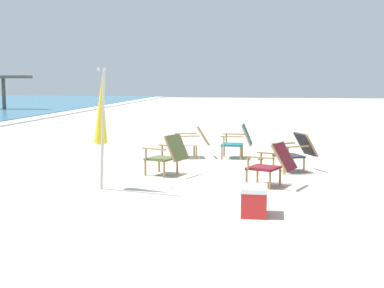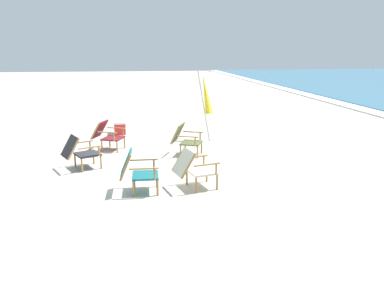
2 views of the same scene
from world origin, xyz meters
name	(u,v)px [view 1 (image 1 of 2)]	position (x,y,z in m)	size (l,w,h in m)	color
ground_plane	(241,172)	(0.00, 0.00, 0.00)	(80.00, 80.00, 0.00)	#B7AF9E
beach_chair_front_left	(193,140)	(1.85, 1.24, 0.42)	(0.75, 0.89, 0.77)	beige
beach_chair_front_right	(168,154)	(-0.55, 1.37, 0.43)	(0.80, 0.89, 0.80)	#515B33
beach_chair_mid_center	(273,163)	(-1.34, -0.61, 0.42)	(0.82, 0.93, 0.77)	maroon
beach_chair_back_left	(239,140)	(1.88, 0.17, 0.43)	(0.61, 0.72, 0.81)	#196066
beach_chair_back_right	(296,151)	(0.30, -1.08, 0.42)	(0.86, 0.95, 0.77)	#28282D
umbrella_furled_yellow	(101,111)	(-2.11, 2.18, 1.34)	(0.69, 0.44, 2.04)	#B7B2A8
cooler_box	(254,201)	(-3.30, -0.36, 0.20)	(0.49, 0.35, 0.40)	red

